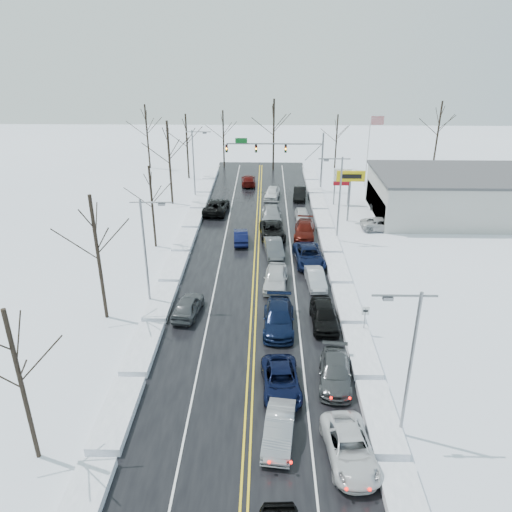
{
  "coord_description": "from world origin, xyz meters",
  "views": [
    {
      "loc": [
        0.92,
        -39.35,
        20.6
      ],
      "look_at": [
        0.08,
        0.3,
        2.5
      ],
      "focal_mm": 35.0,
      "sensor_mm": 36.0,
      "label": 1
    }
  ],
  "objects_px": {
    "tires_plus_sign": "(351,180)",
    "dealership_building": "(460,195)",
    "flagpole": "(370,145)",
    "traffic_signal_mast": "(285,151)",
    "oncoming_car_0": "(241,242)"
  },
  "relations": [
    {
      "from": "oncoming_car_0",
      "to": "flagpole",
      "type": "bearing_deg",
      "value": -133.31
    },
    {
      "from": "traffic_signal_mast",
      "to": "tires_plus_sign",
      "type": "height_order",
      "value": "traffic_signal_mast"
    },
    {
      "from": "traffic_signal_mast",
      "to": "flagpole",
      "type": "xyz_separation_m",
      "value": [
        11.72,
        2.01,
        0.45
      ]
    },
    {
      "from": "tires_plus_sign",
      "to": "flagpole",
      "type": "relative_size",
      "value": 0.6
    },
    {
      "from": "traffic_signal_mast",
      "to": "dealership_building",
      "type": "height_order",
      "value": "traffic_signal_mast"
    },
    {
      "from": "flagpole",
      "to": "traffic_signal_mast",
      "type": "bearing_deg",
      "value": -170.27
    },
    {
      "from": "dealership_building",
      "to": "oncoming_car_0",
      "type": "relative_size",
      "value": 4.88
    },
    {
      "from": "tires_plus_sign",
      "to": "dealership_building",
      "type": "relative_size",
      "value": 0.29
    },
    {
      "from": "flagpole",
      "to": "tires_plus_sign",
      "type": "bearing_deg",
      "value": -108.44
    },
    {
      "from": "oncoming_car_0",
      "to": "tires_plus_sign",
      "type": "bearing_deg",
      "value": -155.15
    },
    {
      "from": "traffic_signal_mast",
      "to": "oncoming_car_0",
      "type": "xyz_separation_m",
      "value": [
        -5.16,
        -18.79,
        -5.48
      ]
    },
    {
      "from": "flagpole",
      "to": "oncoming_car_0",
      "type": "relative_size",
      "value": 2.39
    },
    {
      "from": "tires_plus_sign",
      "to": "dealership_building",
      "type": "bearing_deg",
      "value": 8.47
    },
    {
      "from": "flagpole",
      "to": "dealership_building",
      "type": "xyz_separation_m",
      "value": [
        8.8,
        -12.0,
        -3.27
      ]
    },
    {
      "from": "traffic_signal_mast",
      "to": "tires_plus_sign",
      "type": "bearing_deg",
      "value": -59.54
    }
  ]
}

